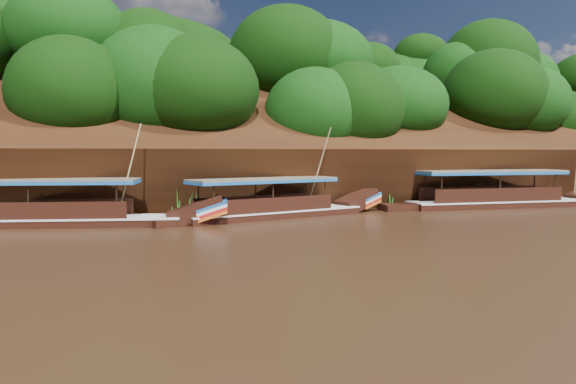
% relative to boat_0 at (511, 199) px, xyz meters
% --- Properties ---
extents(ground, '(160.00, 160.00, 0.00)m').
position_rel_boat_0_xyz_m(ground, '(-14.24, -7.12, -0.54)').
color(ground, black).
rests_on(ground, ground).
extents(riverbank, '(120.00, 30.06, 19.40)m').
position_rel_boat_0_xyz_m(riverbank, '(-14.25, 15.60, 1.34)').
color(riverbank, black).
rests_on(riverbank, ground).
extents(boat_0, '(14.96, 3.77, 5.97)m').
position_rel_boat_0_xyz_m(boat_0, '(0.00, 0.00, 0.00)').
color(boat_0, black).
rests_on(boat_0, ground).
extents(boat_1, '(12.63, 4.43, 5.33)m').
position_rel_boat_0_xyz_m(boat_1, '(-15.69, 0.35, -0.05)').
color(boat_1, black).
rests_on(boat_1, ground).
extents(boat_2, '(14.47, 5.84, 5.37)m').
position_rel_boat_0_xyz_m(boat_2, '(-26.78, 0.70, -0.03)').
color(boat_2, black).
rests_on(boat_2, ground).
extents(reeds, '(51.13, 2.60, 2.28)m').
position_rel_boat_0_xyz_m(reeds, '(-15.99, 2.49, 0.37)').
color(reeds, '#276F1B').
rests_on(reeds, ground).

